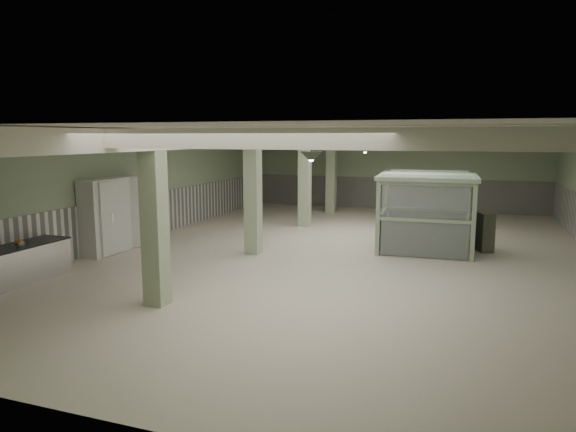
% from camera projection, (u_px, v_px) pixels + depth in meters
% --- Properties ---
extents(floor, '(20.00, 20.00, 0.00)m').
position_uv_depth(floor, '(343.00, 253.00, 15.41)').
color(floor, silver).
rests_on(floor, ground).
extents(ceiling, '(14.00, 20.00, 0.02)m').
position_uv_depth(ceiling, '(345.00, 131.00, 14.85)').
color(ceiling, silver).
rests_on(ceiling, wall_back).
extents(wall_back, '(14.00, 0.02, 3.60)m').
position_uv_depth(wall_back, '(393.00, 171.00, 24.44)').
color(wall_back, '#9DAF8C').
rests_on(wall_back, floor).
extents(wall_front, '(14.00, 0.02, 3.60)m').
position_uv_depth(wall_front, '(140.00, 283.00, 5.82)').
color(wall_front, '#9DAF8C').
rests_on(wall_front, floor).
extents(wall_left, '(0.02, 20.00, 3.60)m').
position_uv_depth(wall_left, '(143.00, 186.00, 17.45)').
color(wall_left, '#9DAF8C').
rests_on(wall_left, floor).
extents(wainscot_left, '(0.05, 19.90, 1.50)m').
position_uv_depth(wainscot_left, '(145.00, 216.00, 17.60)').
color(wainscot_left, silver).
rests_on(wainscot_left, floor).
extents(wainscot_back, '(13.90, 0.05, 1.50)m').
position_uv_depth(wainscot_back, '(392.00, 193.00, 24.58)').
color(wainscot_back, silver).
rests_on(wainscot_back, floor).
extents(girder, '(0.45, 19.90, 0.40)m').
position_uv_depth(girder, '(265.00, 139.00, 15.72)').
color(girder, white).
rests_on(girder, ceiling).
extents(beam_a, '(13.90, 0.35, 0.32)m').
position_uv_depth(beam_a, '(233.00, 139.00, 7.90)').
color(beam_a, white).
rests_on(beam_a, ceiling).
extents(beam_b, '(13.90, 0.35, 0.32)m').
position_uv_depth(beam_b, '(287.00, 138.00, 10.23)').
color(beam_b, white).
rests_on(beam_b, ceiling).
extents(beam_c, '(13.90, 0.35, 0.32)m').
position_uv_depth(beam_c, '(322.00, 138.00, 12.55)').
color(beam_c, white).
rests_on(beam_c, ceiling).
extents(beam_d, '(13.90, 0.35, 0.32)m').
position_uv_depth(beam_d, '(345.00, 138.00, 14.88)').
color(beam_d, white).
rests_on(beam_d, ceiling).
extents(beam_e, '(13.90, 0.35, 0.32)m').
position_uv_depth(beam_e, '(362.00, 137.00, 17.21)').
color(beam_e, white).
rests_on(beam_e, ceiling).
extents(beam_f, '(13.90, 0.35, 0.32)m').
position_uv_depth(beam_f, '(375.00, 137.00, 19.54)').
color(beam_f, white).
rests_on(beam_f, ceiling).
extents(beam_g, '(13.90, 0.35, 0.32)m').
position_uv_depth(beam_g, '(386.00, 137.00, 21.87)').
color(beam_g, white).
rests_on(beam_g, ceiling).
extents(column_a, '(0.42, 0.42, 3.60)m').
position_uv_depth(column_a, '(155.00, 219.00, 10.37)').
color(column_a, '#A6B693').
rests_on(column_a, floor).
extents(column_b, '(0.42, 0.42, 3.60)m').
position_uv_depth(column_b, '(253.00, 193.00, 15.03)').
color(column_b, '#A6B693').
rests_on(column_b, floor).
extents(column_c, '(0.42, 0.42, 3.60)m').
position_uv_depth(column_c, '(305.00, 180.00, 19.68)').
color(column_c, '#A6B693').
rests_on(column_c, floor).
extents(column_d, '(0.42, 0.42, 3.60)m').
position_uv_depth(column_d, '(331.00, 173.00, 23.41)').
color(column_d, '#A6B693').
rests_on(column_d, floor).
extents(pendant_front, '(0.44, 0.44, 0.22)m').
position_uv_depth(pendant_front, '(311.00, 157.00, 10.12)').
color(pendant_front, '#303E2E').
rests_on(pendant_front, ceiling).
extents(pendant_mid, '(0.44, 0.44, 0.22)m').
position_uv_depth(pendant_mid, '(365.00, 150.00, 15.24)').
color(pendant_mid, '#303E2E').
rests_on(pendant_mid, ceiling).
extents(pendant_back, '(0.44, 0.44, 0.22)m').
position_uv_depth(pendant_back, '(390.00, 147.00, 19.90)').
color(pendant_back, '#303E2E').
rests_on(pendant_back, ceiling).
extents(orange_bowl, '(0.24, 0.24, 0.08)m').
position_uv_depth(orange_bowl, '(20.00, 244.00, 12.13)').
color(orange_bowl, '#B2B2B7').
rests_on(orange_bowl, prep_counter).
extents(walkin_cooler, '(1.11, 2.46, 2.26)m').
position_uv_depth(walkin_cooler, '(115.00, 214.00, 15.56)').
color(walkin_cooler, silver).
rests_on(walkin_cooler, floor).
extents(guard_booth, '(2.98, 2.57, 2.39)m').
position_uv_depth(guard_booth, '(427.00, 198.00, 15.47)').
color(guard_booth, '#92A785').
rests_on(guard_booth, floor).
extents(filing_cabinet, '(0.57, 0.65, 1.19)m').
position_uv_depth(filing_cabinet, '(485.00, 232.00, 15.48)').
color(filing_cabinet, '#4E5144').
rests_on(filing_cabinet, floor).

